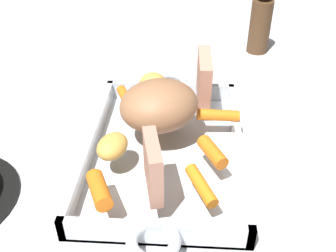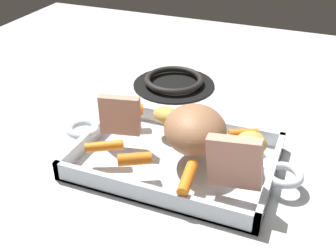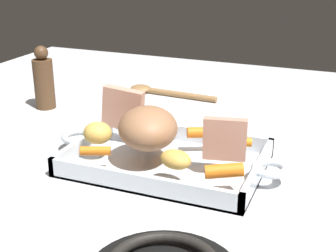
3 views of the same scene
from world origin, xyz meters
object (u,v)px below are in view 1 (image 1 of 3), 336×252
at_px(roast_slice_thick, 204,78).
at_px(baby_carrot_southwest, 212,152).
at_px(baby_carrot_northeast, 218,115).
at_px(baby_carrot_southeast, 99,190).
at_px(baby_carrot_center_left, 125,96).
at_px(pepper_mill, 260,23).
at_px(pork_roast, 159,105).
at_px(roasting_dish, 164,150).
at_px(roast_slice_thin, 153,167).
at_px(potato_golden_large, 153,85).
at_px(potato_near_roast, 112,146).
at_px(baby_carrot_short, 201,185).

relative_size(roast_slice_thick, baby_carrot_southwest, 1.46).
relative_size(baby_carrot_northeast, baby_carrot_southeast, 1.12).
height_order(baby_carrot_center_left, pepper_mill, pepper_mill).
distance_m(pork_roast, baby_carrot_southeast, 0.17).
distance_m(pork_roast, baby_carrot_northeast, 0.10).
relative_size(baby_carrot_center_left, baby_carrot_southwest, 0.94).
bearing_deg(roast_slice_thick, baby_carrot_southwest, -176.15).
relative_size(roasting_dish, baby_carrot_southwest, 7.87).
xyz_separation_m(roast_slice_thin, pepper_mill, (0.50, -0.20, -0.00)).
relative_size(baby_carrot_center_left, potato_golden_large, 0.99).
bearing_deg(potato_near_roast, pork_roast, -38.24).
distance_m(baby_carrot_northeast, potato_golden_large, 0.13).
xyz_separation_m(baby_carrot_northeast, potato_golden_large, (0.07, 0.11, 0.01)).
bearing_deg(baby_carrot_short, baby_carrot_center_left, 31.49).
relative_size(roast_slice_thin, pepper_mill, 0.48).
height_order(roast_slice_thick, roast_slice_thin, roast_slice_thick).
relative_size(pork_roast, roast_slice_thick, 1.51).
relative_size(pork_roast, potato_near_roast, 2.21).
distance_m(roasting_dish, baby_carrot_northeast, 0.10).
distance_m(baby_carrot_short, baby_carrot_center_left, 0.24).
distance_m(roasting_dish, roast_slice_thin, 0.12).
relative_size(potato_golden_large, pepper_mill, 0.34).
height_order(baby_carrot_short, pepper_mill, pepper_mill).
bearing_deg(baby_carrot_northeast, baby_carrot_short, 169.97).
height_order(pork_roast, pepper_mill, pepper_mill).
distance_m(baby_carrot_southeast, baby_carrot_center_left, 0.23).
bearing_deg(pepper_mill, baby_carrot_southwest, 164.55).
distance_m(potato_near_roast, potato_golden_large, 0.17).
bearing_deg(baby_carrot_southwest, potato_golden_large, 30.45).
bearing_deg(baby_carrot_southeast, baby_carrot_southwest, -59.64).
distance_m(roast_slice_thick, potato_golden_large, 0.09).
height_order(roast_slice_thin, baby_carrot_short, roast_slice_thin).
height_order(pork_roast, potato_near_roast, pork_roast).
relative_size(baby_carrot_short, baby_carrot_center_left, 1.24).
relative_size(pork_roast, baby_carrot_short, 1.88).
bearing_deg(pepper_mill, roast_slice_thin, 158.55).
bearing_deg(roasting_dish, baby_carrot_southwest, -121.58).
distance_m(roast_slice_thin, pepper_mill, 0.54).
height_order(baby_carrot_short, baby_carrot_center_left, baby_carrot_short).
bearing_deg(roast_slice_thick, baby_carrot_northeast, -160.47).
distance_m(roast_slice_thin, baby_carrot_short, 0.07).
xyz_separation_m(roast_slice_thick, pepper_mill, (0.28, -0.13, -0.01)).
height_order(baby_carrot_southeast, potato_near_roast, potato_near_roast).
height_order(roast_slice_thin, potato_near_roast, roast_slice_thin).
height_order(baby_carrot_center_left, potato_golden_large, potato_golden_large).
xyz_separation_m(baby_carrot_short, pepper_mill, (0.50, -0.14, 0.02)).
bearing_deg(roast_slice_thin, potato_golden_large, 5.23).
relative_size(baby_carrot_northeast, baby_carrot_southwest, 1.21).
bearing_deg(baby_carrot_short, roast_slice_thick, -1.39).
relative_size(baby_carrot_southeast, potato_golden_large, 1.14).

